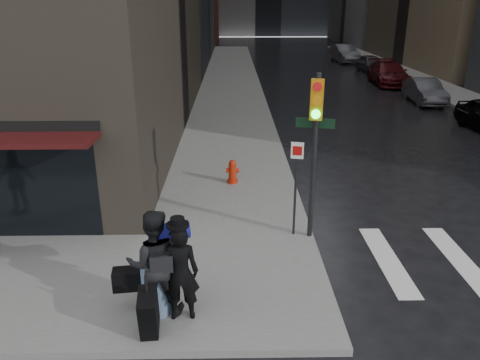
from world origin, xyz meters
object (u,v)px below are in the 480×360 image
object	(u,v)px
parked_car_3	(389,73)
parked_car_5	(344,53)
traffic_light	(313,136)
fire_hydrant	(232,173)
man_overcoat	(174,279)
man_jeans	(154,263)
parked_car_2	(425,91)
parked_car_4	(371,63)

from	to	relation	value
parked_car_3	parked_car_5	distance (m)	12.68
traffic_light	fire_hydrant	distance (m)	4.53
fire_hydrant	man_overcoat	bearing A→B (deg)	-98.62
man_jeans	parked_car_3	bearing A→B (deg)	-122.93
parked_car_3	traffic_light	bearing A→B (deg)	-107.95
parked_car_2	parked_car_3	xyz separation A→B (m)	(-0.04, 6.34, 0.10)
traffic_light	parked_car_3	size ratio (longest dim) A/B	0.72
parked_car_5	fire_hydrant	bearing A→B (deg)	-112.92
parked_car_2	parked_car_5	distance (m)	19.01
traffic_light	parked_car_3	world-z (taller)	traffic_light
parked_car_3	parked_car_4	xyz separation A→B (m)	(0.56, 6.34, -0.10)
parked_car_2	parked_car_3	distance (m)	6.34
parked_car_2	parked_car_3	size ratio (longest dim) A/B	0.77
parked_car_5	man_jeans	bearing A→B (deg)	-111.89
traffic_light	man_jeans	bearing A→B (deg)	-125.25
man_overcoat	fire_hydrant	size ratio (longest dim) A/B	2.69
man_jeans	parked_car_4	xyz separation A→B (m)	(12.66, 31.62, -0.48)
traffic_light	fire_hydrant	world-z (taller)	traffic_light
parked_car_2	parked_car_3	bearing A→B (deg)	92.90
parked_car_3	man_jeans	bearing A→B (deg)	-111.81
man_jeans	parked_car_5	size ratio (longest dim) A/B	0.40
parked_car_2	man_overcoat	bearing A→B (deg)	-118.99
parked_car_3	fire_hydrant	bearing A→B (deg)	-115.78
parked_car_5	parked_car_4	bearing A→B (deg)	-87.70
man_overcoat	parked_car_2	xyz separation A→B (m)	(11.78, 19.21, -0.30)
parked_car_2	traffic_light	bearing A→B (deg)	-116.59
man_jeans	fire_hydrant	world-z (taller)	man_jeans
man_overcoat	traffic_light	world-z (taller)	traffic_light
man_overcoat	parked_car_2	world-z (taller)	man_overcoat
traffic_light	parked_car_5	world-z (taller)	traffic_light
man_overcoat	parked_car_3	bearing A→B (deg)	-119.94
traffic_light	parked_car_2	bearing A→B (deg)	74.18
man_jeans	parked_car_3	distance (m)	28.03
traffic_light	parked_car_5	xyz separation A→B (m)	(8.77, 35.19, -1.80)
man_overcoat	traffic_light	size ratio (longest dim) A/B	0.51
parked_car_2	parked_car_3	world-z (taller)	parked_car_3
parked_car_2	parked_car_4	size ratio (longest dim) A/B	1.04
man_jeans	traffic_light	xyz separation A→B (m)	(3.13, 2.77, 1.47)
man_overcoat	parked_car_2	size ratio (longest dim) A/B	0.48
man_overcoat	parked_car_4	world-z (taller)	man_overcoat
man_jeans	traffic_light	world-z (taller)	traffic_light
parked_car_2	parked_car_5	world-z (taller)	parked_car_5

